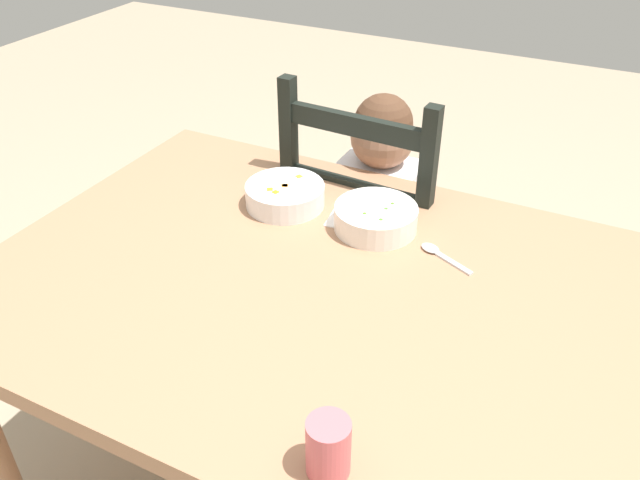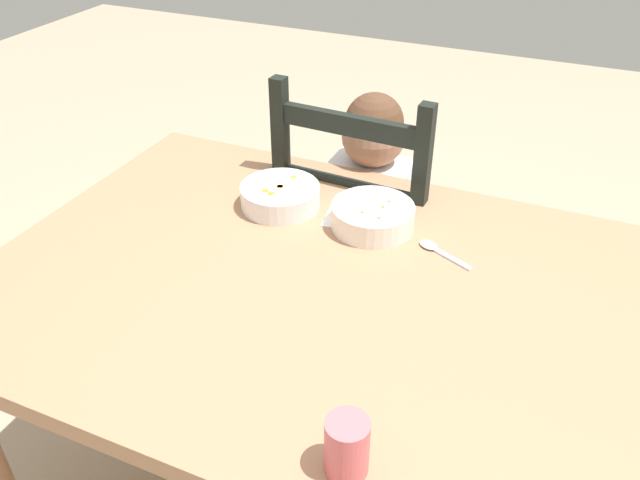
# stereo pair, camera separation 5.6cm
# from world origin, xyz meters

# --- Properties ---
(dining_table) EXTENTS (1.42, 0.97, 0.75)m
(dining_table) POSITION_xyz_m (0.00, 0.00, 0.66)
(dining_table) COLOR #A57554
(dining_table) RESTS_ON ground
(dining_chair) EXTENTS (0.44, 0.44, 1.00)m
(dining_chair) POSITION_xyz_m (-0.12, 0.53, 0.46)
(dining_chair) COLOR black
(dining_chair) RESTS_ON ground
(child_figure) EXTENTS (0.32, 0.31, 0.94)m
(child_figure) POSITION_xyz_m (-0.11, 0.53, 0.62)
(child_figure) COLOR white
(child_figure) RESTS_ON ground
(bowl_of_peas) EXTENTS (0.19, 0.19, 0.06)m
(bowl_of_peas) POSITION_xyz_m (0.00, 0.24, 0.78)
(bowl_of_peas) COLOR white
(bowl_of_peas) RESTS_ON dining_table
(bowl_of_carrots) EXTENTS (0.19, 0.19, 0.05)m
(bowl_of_carrots) POSITION_xyz_m (-0.23, 0.24, 0.78)
(bowl_of_carrots) COLOR white
(bowl_of_carrots) RESTS_ON dining_table
(spoon) EXTENTS (0.13, 0.08, 0.01)m
(spoon) POSITION_xyz_m (0.16, 0.20, 0.76)
(spoon) COLOR silver
(spoon) RESTS_ON dining_table
(drinking_cup) EXTENTS (0.06, 0.06, 0.10)m
(drinking_cup) POSITION_xyz_m (0.18, -0.39, 0.80)
(drinking_cup) COLOR #DB6169
(drinking_cup) RESTS_ON dining_table
(paper_napkin) EXTENTS (0.19, 0.17, 0.00)m
(paper_napkin) POSITION_xyz_m (-0.03, 0.28, 0.75)
(paper_napkin) COLOR white
(paper_napkin) RESTS_ON dining_table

